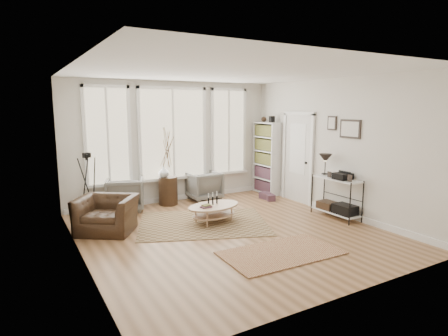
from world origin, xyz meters
TOP-DOWN VIEW (x-y plane):
  - room at (0.02, 0.03)m, footprint 5.50×5.54m
  - bay_window at (0.00, 2.71)m, footprint 4.14×0.12m
  - door at (2.57, 1.15)m, footprint 0.09×1.06m
  - bookcase at (2.44, 2.23)m, footprint 0.31×0.85m
  - low_shelf at (2.38, -0.30)m, footprint 0.38×1.08m
  - wall_art at (2.58, -0.27)m, footprint 0.04×0.88m
  - rug_main at (-0.22, 0.70)m, footprint 3.01×2.66m
  - rug_runner at (0.16, -1.30)m, footprint 1.90×1.09m
  - coffee_table at (-0.01, 0.66)m, footprint 1.25×0.92m
  - armchair_left at (-1.28, 2.45)m, footprint 1.01×1.02m
  - armchair_right at (0.67, 2.45)m, footprint 0.76×0.78m
  - side_table at (-0.27, 2.43)m, footprint 0.44×0.44m
  - vase at (-0.36, 2.45)m, footprint 0.27×0.27m
  - accent_chair at (-1.99, 1.15)m, footprint 1.34×1.30m
  - tripod_camera at (-2.13, 2.03)m, footprint 0.49×0.49m
  - book_stack_near at (2.05, 1.74)m, footprint 0.25×0.29m
  - book_stack_far at (2.05, 1.51)m, footprint 0.25×0.28m

SIDE VIEW (x-z plane):
  - rug_main at x=-0.22m, z-range 0.00..0.01m
  - rug_runner at x=0.16m, z-range 0.01..0.02m
  - book_stack_far at x=2.05m, z-range 0.00..0.15m
  - book_stack_near at x=2.05m, z-range 0.00..0.16m
  - coffee_table at x=-0.01m, z-range 0.02..0.54m
  - accent_chair at x=-1.99m, z-range 0.00..0.66m
  - armchair_right at x=0.67m, z-range 0.00..0.70m
  - armchair_left at x=-1.28m, z-range 0.00..0.74m
  - low_shelf at x=2.38m, z-range -0.14..1.16m
  - tripod_camera at x=-2.13m, z-range -0.05..1.34m
  - vase at x=-0.36m, z-range 0.67..0.93m
  - side_table at x=-0.27m, z-range -0.04..1.83m
  - bookcase at x=2.44m, z-range -0.07..1.99m
  - door at x=2.57m, z-range 0.01..2.23m
  - room at x=0.02m, z-range -0.02..2.88m
  - bay_window at x=0.00m, z-range 0.49..2.73m
  - wall_art at x=2.58m, z-range 1.66..2.10m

